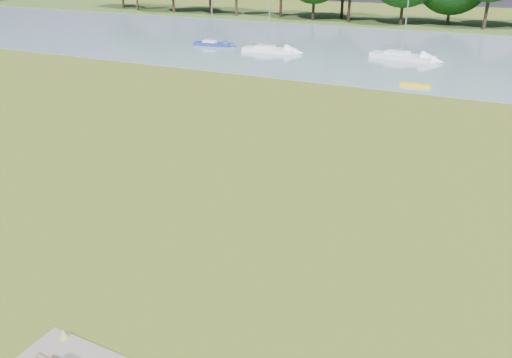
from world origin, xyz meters
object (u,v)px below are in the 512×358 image
at_px(sailboat_4, 213,43).
at_px(sailboat_5, 401,54).
at_px(kayak, 415,85).
at_px(sailboat_1, 268,48).

bearing_deg(sailboat_4, sailboat_5, -4.55).
xyz_separation_m(kayak, sailboat_1, (-18.92, 10.03, 0.31)).
height_order(sailboat_4, sailboat_5, sailboat_5).
distance_m(kayak, sailboat_5, 13.08).
height_order(sailboat_1, sailboat_5, sailboat_5).
distance_m(sailboat_1, sailboat_5, 15.29).
distance_m(sailboat_1, sailboat_4, 8.35).
relative_size(sailboat_1, sailboat_5, 0.85).
relative_size(sailboat_4, sailboat_5, 0.67).
distance_m(kayak, sailboat_4, 29.34).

